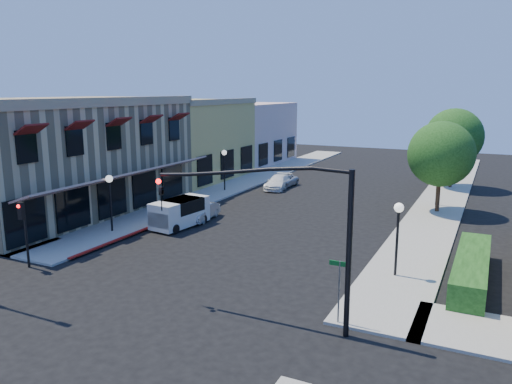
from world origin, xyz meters
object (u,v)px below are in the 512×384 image
at_px(lamppost_left_far, 224,160).
at_px(parked_car_b, 202,212).
at_px(signal_mast_arm, 291,218).
at_px(white_van, 179,211).
at_px(street_tree_b, 454,137).
at_px(parked_car_a, 181,213).
at_px(street_tree_a, 441,154).
at_px(lamppost_right_far, 438,170).
at_px(secondary_signal, 23,222).
at_px(lamppost_left_near, 110,189).
at_px(street_name_sign, 339,282).
at_px(parked_car_d, 282,181).
at_px(parked_car_c, 278,182).
at_px(lamppost_right_near, 398,221).

bearing_deg(lamppost_left_far, parked_car_b, -69.56).
xyz_separation_m(signal_mast_arm, lamppost_left_far, (-14.36, 20.50, -1.35)).
xyz_separation_m(white_van, parked_car_b, (0.36, 2.14, -0.46)).
height_order(street_tree_b, parked_car_a, street_tree_b).
xyz_separation_m(street_tree_a, street_tree_b, (0.00, 10.00, 0.35)).
relative_size(lamppost_right_far, white_van, 0.86).
relative_size(secondary_signal, lamppost_left_near, 0.93).
bearing_deg(signal_mast_arm, white_van, 140.50).
bearing_deg(parked_car_a, secondary_signal, -94.93).
bearing_deg(street_tree_b, street_name_sign, -92.50).
relative_size(street_tree_a, parked_car_d, 1.70).
bearing_deg(secondary_signal, parked_car_d, 82.64).
height_order(street_tree_b, parked_car_b, street_tree_b).
relative_size(secondary_signal, white_van, 0.80).
bearing_deg(lamppost_left_near, street_tree_b, 54.21).
xyz_separation_m(lamppost_left_far, lamppost_right_far, (17.00, 2.00, 0.00)).
bearing_deg(parked_car_c, street_tree_b, 21.64).
height_order(white_van, parked_car_c, white_van).
distance_m(street_tree_b, parked_car_b, 23.90).
height_order(signal_mast_arm, lamppost_right_near, signal_mast_arm).
distance_m(lamppost_left_near, parked_car_b, 6.40).
relative_size(street_tree_b, parked_car_a, 2.07).
distance_m(signal_mast_arm, parked_car_d, 26.97).
height_order(street_name_sign, lamppost_left_near, lamppost_left_near).
distance_m(lamppost_right_far, parked_car_d, 13.65).
height_order(signal_mast_arm, parked_car_c, signal_mast_arm).
height_order(secondary_signal, lamppost_left_far, lamppost_left_far).
bearing_deg(signal_mast_arm, lamppost_right_near, 67.88).
bearing_deg(parked_car_c, white_van, -98.44).
distance_m(parked_car_a, parked_car_d, 14.07).
xyz_separation_m(street_tree_a, parked_car_b, (-13.95, -9.00, -3.63)).
distance_m(signal_mast_arm, secondary_signal, 13.97).
relative_size(white_van, parked_car_d, 1.10).
height_order(lamppost_left_near, lamppost_right_near, same).
distance_m(white_van, parked_car_b, 2.22).
xyz_separation_m(street_tree_a, lamppost_right_near, (-0.30, -14.00, -1.46)).
bearing_deg(parked_car_a, street_name_sign, -30.86).
relative_size(signal_mast_arm, parked_car_a, 2.36).
distance_m(white_van, parked_car_c, 14.16).
xyz_separation_m(lamppost_left_near, parked_car_a, (2.30, 4.00, -2.16)).
bearing_deg(lamppost_left_near, signal_mast_arm, -24.37).
bearing_deg(parked_car_c, street_tree_a, -18.03).
bearing_deg(secondary_signal, street_tree_b, 61.23).
distance_m(white_van, parked_car_d, 15.16).
bearing_deg(signal_mast_arm, parked_car_a, 138.94).
bearing_deg(secondary_signal, parked_car_b, 76.17).
relative_size(lamppost_left_far, lamppost_right_far, 1.00).
bearing_deg(white_van, lamppost_right_far, 43.17).
height_order(secondary_signal, lamppost_left_near, lamppost_left_near).
height_order(parked_car_a, parked_car_c, parked_car_c).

